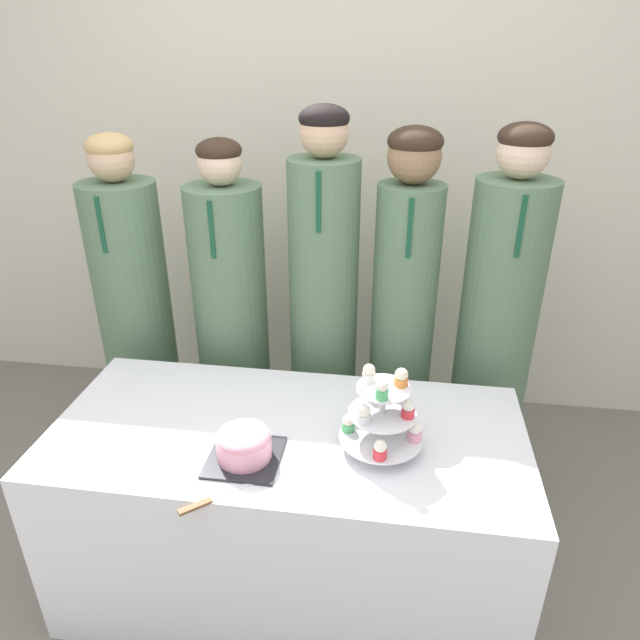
% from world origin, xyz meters
% --- Properties ---
extents(wall_back, '(9.00, 0.06, 2.70)m').
position_xyz_m(wall_back, '(0.00, 1.76, 1.35)').
color(wall_back, beige).
rests_on(wall_back, ground_plane).
extents(table, '(1.57, 0.73, 0.71)m').
position_xyz_m(table, '(0.00, 0.36, 0.35)').
color(table, white).
rests_on(table, ground_plane).
extents(round_cake, '(0.22, 0.22, 0.11)m').
position_xyz_m(round_cake, '(-0.10, 0.20, 0.76)').
color(round_cake, '#232328').
rests_on(round_cake, table).
extents(cake_knife, '(0.25, 0.22, 0.01)m').
position_xyz_m(cake_knife, '(-0.14, 0.02, 0.71)').
color(cake_knife, silver).
rests_on(cake_knife, table).
extents(cupcake_stand, '(0.26, 0.26, 0.28)m').
position_xyz_m(cupcake_stand, '(0.31, 0.31, 0.84)').
color(cupcake_stand, silver).
rests_on(cupcake_stand, table).
extents(student_0, '(0.31, 0.32, 1.55)m').
position_xyz_m(student_0, '(-0.80, 0.99, 0.73)').
color(student_0, '#567556').
rests_on(student_0, ground_plane).
extents(student_1, '(0.31, 0.31, 1.54)m').
position_xyz_m(student_1, '(-0.37, 0.99, 0.73)').
color(student_1, '#567556').
rests_on(student_1, ground_plane).
extents(student_2, '(0.28, 0.29, 1.67)m').
position_xyz_m(student_2, '(0.03, 0.99, 0.80)').
color(student_2, '#567556').
rests_on(student_2, ground_plane).
extents(student_3, '(0.26, 0.26, 1.60)m').
position_xyz_m(student_3, '(0.36, 0.99, 0.79)').
color(student_3, '#567556').
rests_on(student_3, ground_plane).
extents(student_4, '(0.30, 0.31, 1.62)m').
position_xyz_m(student_4, '(0.74, 0.99, 0.77)').
color(student_4, '#567556').
rests_on(student_4, ground_plane).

